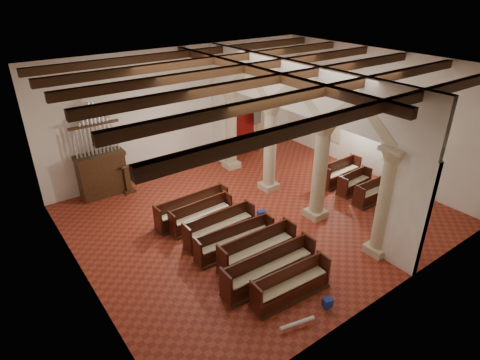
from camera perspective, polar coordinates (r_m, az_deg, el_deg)
name	(u,v)px	position (r m, az deg, el deg)	size (l,w,h in m)	color
floor	(259,215)	(16.71, 2.65, -4.93)	(14.00, 14.00, 0.00)	maroon
ceiling	(262,67)	(14.49, 3.16, 15.69)	(14.00, 14.00, 0.00)	black
wall_back	(183,110)	(20.08, -8.09, 9.82)	(14.00, 0.02, 6.00)	white
wall_front	(398,214)	(11.83, 21.52, -4.57)	(14.00, 0.02, 6.00)	white
wall_left	(72,202)	(12.58, -22.81, -2.88)	(0.02, 12.00, 6.00)	white
wall_right	(375,114)	(20.27, 18.66, 8.84)	(0.02, 12.00, 6.00)	white
ceiling_beams	(262,73)	(14.52, 3.14, 14.99)	(13.80, 11.80, 0.30)	#402514
arcade	(296,124)	(16.28, 7.91, 7.85)	(0.90, 11.90, 6.00)	beige
window_right_a	(400,139)	(19.74, 21.75, 5.38)	(0.03, 1.00, 2.20)	#39816B
window_right_b	(333,117)	(21.94, 13.09, 8.67)	(0.03, 1.00, 2.20)	#39816B
window_back	(262,108)	(22.97, 3.18, 10.13)	(1.00, 0.03, 2.20)	#39816B
pipe_organ	(101,167)	(18.63, -19.17, 1.80)	(2.10, 0.85, 4.40)	#402514
lectern	(127,180)	(18.85, -15.74, -0.04)	(0.61, 0.62, 1.42)	#321E10
dossal_curtain	(241,131)	(22.38, 0.21, 6.92)	(1.80, 0.07, 2.17)	maroon
processional_banner	(257,136)	(22.60, 2.40, 6.24)	(0.62, 0.79, 2.74)	#402514
hymnal_box_a	(328,303)	(12.61, 12.34, -16.66)	(0.27, 0.22, 0.27)	navy
hymnal_box_b	(286,228)	(15.44, 6.55, -6.84)	(0.35, 0.29, 0.35)	#16309A
hymnal_box_c	(262,214)	(16.25, 3.09, -4.88)	(0.31, 0.26, 0.31)	#151994
tube_heater_a	(297,323)	(12.01, 8.16, -19.48)	(0.11, 0.11, 1.07)	white
tube_heater_b	(240,283)	(13.08, -0.05, -14.46)	(0.09, 0.09, 0.92)	white
nave_pew_0	(291,288)	(12.74, 7.23, -14.98)	(2.70, 0.85, 1.04)	#402514
nave_pew_1	(269,272)	(13.18, 4.22, -12.97)	(3.38, 0.86, 1.12)	#402514
nave_pew_2	(258,253)	(13.94, 2.51, -10.33)	(2.93, 0.82, 1.14)	#402514
nave_pew_3	(235,243)	(14.44, -0.71, -9.02)	(3.05, 0.87, 1.02)	#402514
nave_pew_4	(220,230)	(15.13, -2.85, -7.11)	(2.87, 0.73, 1.06)	#402514
nave_pew_5	(202,218)	(15.93, -5.49, -5.37)	(2.66, 0.75, 1.01)	#402514
nave_pew_6	(193,212)	(16.30, -6.73, -4.51)	(3.15, 0.80, 1.09)	#402514
aisle_pew_0	(373,195)	(18.42, 18.42, -1.98)	(2.02, 0.71, 1.00)	#402514
aisle_pew_1	(354,185)	(19.04, 15.92, -0.67)	(1.87, 0.75, 0.97)	#402514
aisle_pew_2	(340,176)	(19.64, 14.01, 0.62)	(2.33, 0.82, 1.12)	#402514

